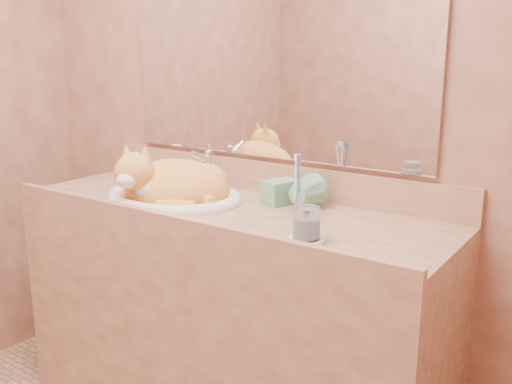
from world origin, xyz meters
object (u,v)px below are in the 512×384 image
Objects in this scene: vanity_counter at (227,318)px; water_glass at (307,223)px; toothbrush_cup at (297,196)px; sink_basin at (173,177)px; cat at (170,183)px; soap_dispenser at (267,180)px.

water_glass is (0.42, -0.17, 0.48)m from vanity_counter.
toothbrush_cup is 1.27× the size of water_glass.
vanity_counter is at bearing 12.05° from sink_basin.
cat reaches higher than vanity_counter.
water_glass is at bearing -5.81° from sink_basin.
toothbrush_cup is at bearing 12.15° from soap_dispenser.
sink_basin is 0.67m from water_glass.
soap_dispenser is at bearing 41.53° from vanity_counter.
sink_basin is at bearing 67.46° from cat.
toothbrush_cup is 0.31m from water_glass.
toothbrush_cup reaches higher than water_glass.
toothbrush_cup is (0.47, 0.12, -0.01)m from cat.
soap_dispenser is 0.13m from toothbrush_cup.
vanity_counter is 0.54m from cat.
cat is at bearing -165.44° from toothbrush_cup.
sink_basin is at bearing -167.24° from toothbrush_cup.
soap_dispenser reaches higher than toothbrush_cup.
soap_dispenser reaches higher than water_glass.
sink_basin reaches higher than water_glass.
water_glass is (0.65, -0.15, -0.03)m from sink_basin.
cat is 4.31× the size of water_glass.
toothbrush_cup is at bearing 125.95° from water_glass.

